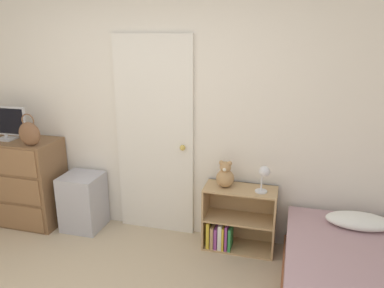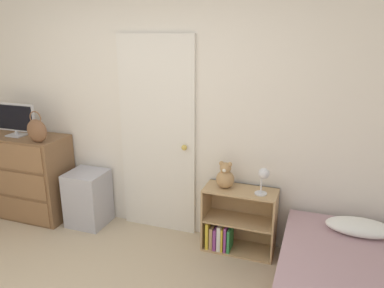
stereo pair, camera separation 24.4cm
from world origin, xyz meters
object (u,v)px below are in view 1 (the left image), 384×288
desk_lamp (264,174)px  teddy_bear (225,176)px  dresser (18,181)px  tv (4,122)px  handbag (29,134)px  bookshelf (233,223)px  storage_bin (83,202)px

desk_lamp → teddy_bear: bearing=173.2°
dresser → tv: (-0.05, -0.02, 0.66)m
teddy_bear → desk_lamp: size_ratio=1.01×
handbag → bookshelf: (2.03, 0.23, -0.82)m
dresser → teddy_bear: dresser is taller
handbag → storage_bin: handbag is taller
dresser → teddy_bear: size_ratio=3.77×
handbag → desk_lamp: size_ratio=1.28×
teddy_bear → tv: bearing=-177.7°
tv → teddy_bear: bearing=2.3°
storage_bin → bookshelf: (1.61, 0.05, -0.04)m
dresser → bookshelf: (2.38, 0.09, -0.22)m
storage_bin → bookshelf: 1.61m
dresser → storage_bin: 0.79m
tv → handbag: bearing=-17.1°
dresser → storage_bin: (0.77, 0.04, -0.17)m
handbag → tv: bearing=162.9°
handbag → teddy_bear: 1.98m
bookshelf → desk_lamp: bearing=-10.6°
desk_lamp → bookshelf: bearing=169.4°
dresser → teddy_bear: bearing=2.0°
tv → teddy_bear: 2.37m
handbag → bookshelf: bearing=6.3°
desk_lamp → tv: bearing=-178.9°
handbag → dresser: bearing=158.4°
storage_bin → handbag: bearing=-156.9°
dresser → tv: tv is taller
teddy_bear → handbag: bearing=-173.6°
desk_lamp → storage_bin: bearing=179.9°
tv → teddy_bear: size_ratio=2.04×
tv → bookshelf: tv is taller
bookshelf → dresser: bearing=-177.9°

